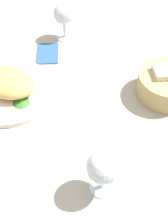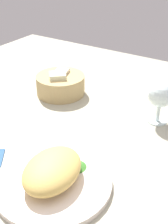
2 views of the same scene
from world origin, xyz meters
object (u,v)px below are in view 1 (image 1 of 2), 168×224
plate (11,91)px  wine_glass_far (64,16)px  bread_basket (167,84)px  folded_napkin (48,53)px  wine_glass_near (104,168)px

plate → wine_glass_far: 32.62cm
bread_basket → folded_napkin: bread_basket is taller
wine_glass_near → folded_napkin: wine_glass_near is taller
wine_glass_near → folded_napkin: size_ratio=1.14×
wine_glass_near → wine_glass_far: wine_glass_near is taller
wine_glass_far → plate: bearing=-82.7°
plate → wine_glass_far: wine_glass_far is taller
wine_glass_near → folded_napkin: bearing=143.2°
bread_basket → folded_napkin: 40.18cm
bread_basket → wine_glass_near: bearing=-88.8°
folded_napkin → bread_basket: bearing=-120.1°
bread_basket → wine_glass_near: size_ratio=1.32×
wine_glass_far → bread_basket: bearing=-8.9°
plate → wine_glass_near: wine_glass_near is taller
folded_napkin → plate: bearing=151.3°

